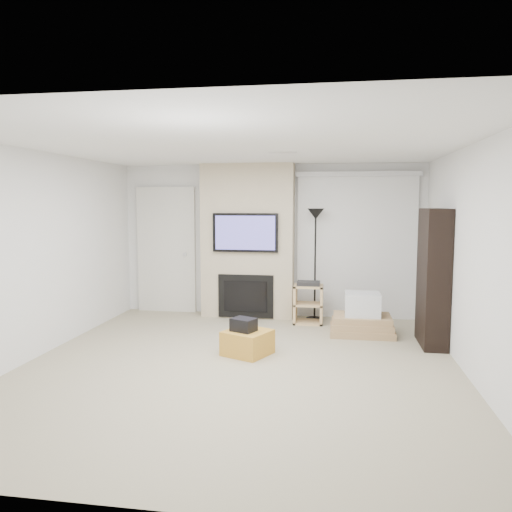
% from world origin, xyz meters
% --- Properties ---
extents(floor, '(5.00, 5.50, 0.00)m').
position_xyz_m(floor, '(0.00, 0.00, 0.00)').
color(floor, tan).
rests_on(floor, ground).
extents(ceiling, '(5.00, 5.50, 0.00)m').
position_xyz_m(ceiling, '(0.00, 0.00, 2.50)').
color(ceiling, white).
rests_on(ceiling, wall_back).
extents(wall_back, '(5.00, 0.00, 2.50)m').
position_xyz_m(wall_back, '(0.00, 2.75, 1.25)').
color(wall_back, white).
rests_on(wall_back, ground).
extents(wall_front, '(5.00, 0.00, 2.50)m').
position_xyz_m(wall_front, '(0.00, -2.75, 1.25)').
color(wall_front, white).
rests_on(wall_front, ground).
extents(wall_left, '(0.00, 5.50, 2.50)m').
position_xyz_m(wall_left, '(-2.50, 0.00, 1.25)').
color(wall_left, white).
rests_on(wall_left, ground).
extents(wall_right, '(0.00, 5.50, 2.50)m').
position_xyz_m(wall_right, '(2.50, 0.00, 1.25)').
color(wall_right, white).
rests_on(wall_right, ground).
extents(hvac_vent, '(0.35, 0.18, 0.01)m').
position_xyz_m(hvac_vent, '(0.40, 0.80, 2.50)').
color(hvac_vent, silver).
rests_on(hvac_vent, ceiling).
extents(ottoman, '(0.66, 0.66, 0.30)m').
position_xyz_m(ottoman, '(0.01, 0.45, 0.15)').
color(ottoman, gold).
rests_on(ottoman, floor).
extents(black_bag, '(0.35, 0.32, 0.16)m').
position_xyz_m(black_bag, '(-0.03, 0.43, 0.38)').
color(black_bag, black).
rests_on(black_bag, ottoman).
extents(fireplace_wall, '(1.50, 0.47, 2.50)m').
position_xyz_m(fireplace_wall, '(-0.35, 2.54, 1.24)').
color(fireplace_wall, '#C7B696').
rests_on(fireplace_wall, floor).
extents(entry_door, '(1.02, 0.11, 2.14)m').
position_xyz_m(entry_door, '(-1.80, 2.71, 1.05)').
color(entry_door, silver).
rests_on(entry_door, floor).
extents(vertical_blinds, '(1.98, 0.10, 2.37)m').
position_xyz_m(vertical_blinds, '(1.40, 2.70, 1.27)').
color(vertical_blinds, silver).
rests_on(vertical_blinds, floor).
extents(floor_lamp, '(0.26, 0.26, 1.78)m').
position_xyz_m(floor_lamp, '(0.75, 2.45, 1.40)').
color(floor_lamp, black).
rests_on(floor_lamp, floor).
extents(av_stand, '(0.45, 0.38, 0.66)m').
position_xyz_m(av_stand, '(0.67, 2.20, 0.35)').
color(av_stand, '#E1BB7F').
rests_on(av_stand, floor).
extents(box_stack, '(0.90, 0.68, 0.60)m').
position_xyz_m(box_stack, '(1.46, 1.66, 0.23)').
color(box_stack, tan).
rests_on(box_stack, floor).
extents(bookshelf, '(0.30, 0.80, 1.80)m').
position_xyz_m(bookshelf, '(2.34, 1.26, 0.90)').
color(bookshelf, black).
rests_on(bookshelf, floor).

